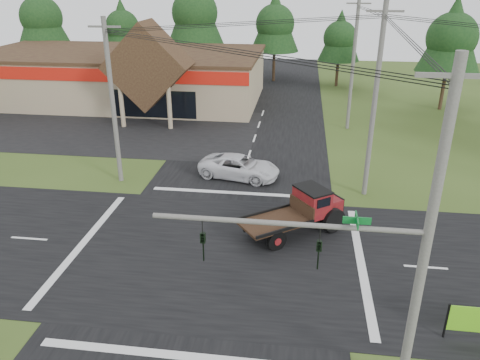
# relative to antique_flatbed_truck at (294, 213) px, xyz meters

# --- Properties ---
(ground) EXTENTS (120.00, 120.00, 0.00)m
(ground) POSITION_rel_antique_flatbed_truck_xyz_m (-3.68, -2.42, -1.21)
(ground) COLOR #354719
(ground) RESTS_ON ground
(road_ns) EXTENTS (12.00, 120.00, 0.02)m
(road_ns) POSITION_rel_antique_flatbed_truck_xyz_m (-3.68, -2.42, -1.20)
(road_ns) COLOR black
(road_ns) RESTS_ON ground
(road_ew) EXTENTS (120.00, 12.00, 0.02)m
(road_ew) POSITION_rel_antique_flatbed_truck_xyz_m (-3.68, -2.42, -1.20)
(road_ew) COLOR black
(road_ew) RESTS_ON ground
(parking_apron) EXTENTS (28.00, 14.00, 0.02)m
(parking_apron) POSITION_rel_antique_flatbed_truck_xyz_m (-17.68, 16.58, -1.20)
(parking_apron) COLOR black
(parking_apron) RESTS_ON ground
(cvs_building) EXTENTS (30.40, 18.20, 9.19)m
(cvs_building) POSITION_rel_antique_flatbed_truck_xyz_m (-19.38, 27.15, 1.57)
(cvs_building) COLOR tan
(cvs_building) RESTS_ON ground
(traffic_signal_mast) EXTENTS (8.12, 0.24, 7.00)m
(traffic_signal_mast) POSITION_rel_antique_flatbed_truck_xyz_m (2.14, -9.92, 3.21)
(traffic_signal_mast) COLOR #595651
(traffic_signal_mast) RESTS_ON ground
(utility_pole_nr) EXTENTS (2.00, 0.30, 11.00)m
(utility_pole_nr) POSITION_rel_antique_flatbed_truck_xyz_m (3.82, -9.92, 4.43)
(utility_pole_nr) COLOR #595651
(utility_pole_nr) RESTS_ON ground
(utility_pole_nw) EXTENTS (2.00, 0.30, 10.50)m
(utility_pole_nw) POSITION_rel_antique_flatbed_truck_xyz_m (-11.68, 5.58, 4.17)
(utility_pole_nw) COLOR #595651
(utility_pole_nw) RESTS_ON ground
(utility_pole_ne) EXTENTS (2.00, 0.30, 11.50)m
(utility_pole_ne) POSITION_rel_antique_flatbed_truck_xyz_m (4.32, 5.58, 4.68)
(utility_pole_ne) COLOR #595651
(utility_pole_ne) RESTS_ON ground
(utility_pole_n) EXTENTS (2.00, 0.30, 11.20)m
(utility_pole_n) POSITION_rel_antique_flatbed_truck_xyz_m (4.32, 19.58, 4.53)
(utility_pole_n) COLOR #595651
(utility_pole_n) RESTS_ON ground
(tree_row_a) EXTENTS (6.72, 6.72, 12.12)m
(tree_row_a) POSITION_rel_antique_flatbed_truck_xyz_m (-33.68, 37.58, 6.84)
(tree_row_a) COLOR #332316
(tree_row_a) RESTS_ON ground
(tree_row_b) EXTENTS (5.60, 5.60, 10.10)m
(tree_row_b) POSITION_rel_antique_flatbed_truck_xyz_m (-23.68, 39.58, 5.49)
(tree_row_b) COLOR #332316
(tree_row_b) RESTS_ON ground
(tree_row_c) EXTENTS (7.28, 7.28, 13.13)m
(tree_row_c) POSITION_rel_antique_flatbed_truck_xyz_m (-13.68, 38.58, 7.51)
(tree_row_c) COLOR #332316
(tree_row_c) RESTS_ON ground
(tree_row_d) EXTENTS (6.16, 6.16, 11.11)m
(tree_row_d) POSITION_rel_antique_flatbed_truck_xyz_m (-3.68, 39.58, 6.16)
(tree_row_d) COLOR #332316
(tree_row_d) RESTS_ON ground
(tree_row_e) EXTENTS (5.04, 5.04, 9.09)m
(tree_row_e) POSITION_rel_antique_flatbed_truck_xyz_m (4.32, 37.58, 4.82)
(tree_row_e) COLOR #332316
(tree_row_e) RESTS_ON ground
(tree_side_ne) EXTENTS (6.16, 6.16, 11.11)m
(tree_side_ne) POSITION_rel_antique_flatbed_truck_xyz_m (14.32, 27.58, 6.16)
(tree_side_ne) COLOR #332316
(tree_side_ne) RESTS_ON ground
(antique_flatbed_truck) EXTENTS (5.97, 5.25, 2.43)m
(antique_flatbed_truck) POSITION_rel_antique_flatbed_truck_xyz_m (0.00, 0.00, 0.00)
(antique_flatbed_truck) COLOR #5C0D16
(antique_flatbed_truck) RESTS_ON ground
(white_pickup) EXTENTS (5.86, 3.60, 1.51)m
(white_pickup) POSITION_rel_antique_flatbed_truck_xyz_m (-3.85, 7.19, -0.46)
(white_pickup) COLOR silver
(white_pickup) RESTS_ON ground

